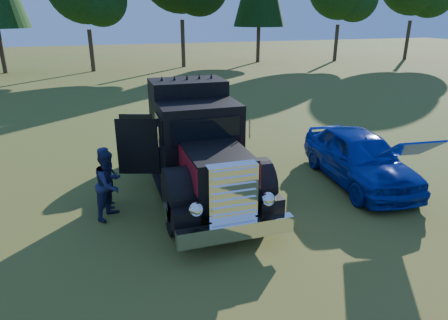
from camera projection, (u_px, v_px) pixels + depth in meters
The scene contains 5 objects.
ground at pixel (294, 235), 9.06m from camera, with size 120.00×120.00×0.00m, color #365B1A.
diamond_t_truck at pixel (196, 148), 10.89m from camera, with size 3.34×7.16×3.00m.
hotrod_coupe at pixel (359, 157), 11.67m from camera, with size 2.31×4.76×1.89m.
spectator_near at pixel (107, 177), 10.16m from camera, with size 0.59×0.39×1.62m, color #1E3046.
spectator_far at pixel (109, 184), 9.61m from camera, with size 0.84×0.65×1.73m, color #1A293C.
Camera 1 is at (-3.91, -7.04, 4.76)m, focal length 32.00 mm.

